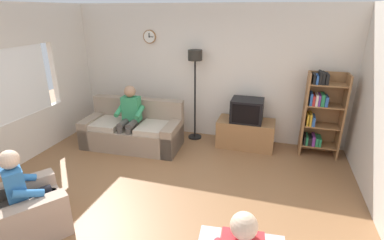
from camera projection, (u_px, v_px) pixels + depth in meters
The scene contains 10 objects.
ground_plane at pixel (160, 205), 4.08m from camera, with size 12.00×12.00×0.00m, color #8C603D.
back_wall_assembly at pixel (207, 73), 5.98m from camera, with size 6.20×0.17×2.70m.
couch at pixel (133, 131), 5.77m from camera, with size 1.94×0.98×0.90m.
tv_stand at pixel (245, 133), 5.75m from camera, with size 1.10×0.56×0.54m.
tv at pixel (247, 110), 5.55m from camera, with size 0.60×0.49×0.44m.
bookshelf at pixel (320, 113), 5.27m from camera, with size 0.68×0.36×1.58m.
floor_lamp at pixel (195, 70), 5.71m from camera, with size 0.28×0.28×1.85m.
armchair_near_window at pixel (22, 213), 3.48m from camera, with size 1.16×1.18×0.90m.
person_on_couch at pixel (129, 114), 5.53m from camera, with size 0.53×0.55×1.24m.
person_in_left_armchair at pixel (25, 188), 3.42m from camera, with size 0.62×0.64×1.12m.
Camera 1 is at (1.41, -3.11, 2.58)m, focal length 27.06 mm.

